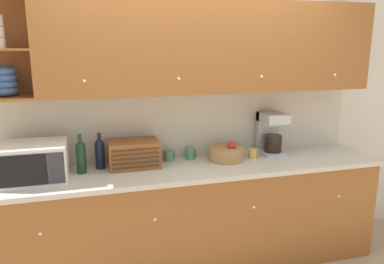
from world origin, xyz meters
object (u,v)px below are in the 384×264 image
Objects in this scene: mug_patterned_third at (169,155)px; mug_blue_second at (190,153)px; wine_bottle at (100,152)px; second_wine_bottle at (81,156)px; microwave at (33,162)px; bread_box at (134,154)px; coffee_maker at (271,133)px; mug at (253,153)px; fruit_basket at (226,154)px.

mug_blue_second is at bearing 2.32° from mug_patterned_third.
wine_bottle is 0.80m from mug_blue_second.
second_wine_bottle is at bearing -170.87° from mug_patterned_third.
second_wine_bottle is 3.09× the size of mug_blue_second.
microwave is 0.52m from wine_bottle.
second_wine_bottle is 0.77× the size of bread_box.
wine_bottle is 0.77× the size of coffee_maker.
mug_blue_second is at bearing 9.38° from bread_box.
microwave is 1.57× the size of second_wine_bottle.
second_wine_bottle is 1.50m from mug.
mug is at bearing -157.11° from coffee_maker.
coffee_maker is at bearing -1.41° from mug_patterned_third.
fruit_basket is at bearing -169.27° from coffee_maker.
microwave is 1.60m from fruit_basket.
microwave is 0.78m from bread_box.
bread_box is (0.42, 0.04, -0.03)m from second_wine_bottle.
mug_blue_second is (1.29, 0.20, -0.09)m from microwave.
fruit_basket is 0.51m from coffee_maker.
wine_bottle is at bearing 17.27° from microwave.
coffee_maker is (0.22, 0.09, 0.16)m from mug.
fruit_basket is (1.09, -0.07, -0.08)m from wine_bottle.
second_wine_bottle reaches higher than mug.
bread_box is at bearing -7.64° from wine_bottle.
mug_patterned_third is at bearing -177.68° from mug_blue_second.
microwave is 5.53× the size of mug.
second_wine_bottle is 0.43m from bread_box.
coffee_maker reaches higher than mug.
microwave is at bearing -175.25° from coffee_maker.
mug_patterned_third is at bearing 9.13° from second_wine_bottle.
fruit_basket is at bearing -3.84° from wine_bottle.
coffee_maker is at bearing -2.35° from mug_blue_second.
coffee_maker is (0.48, 0.09, 0.14)m from fruit_basket.
fruit_basket is 0.81× the size of coffee_maker.
mug is (0.26, -0.00, -0.02)m from fruit_basket.
coffee_maker is (0.98, -0.02, 0.15)m from mug_patterned_third.
fruit_basket is at bearing 179.28° from mug.
mug_blue_second is 0.79m from coffee_maker.
bread_box is 1.06× the size of coffee_maker.
mug_blue_second is at bearing 7.71° from second_wine_bottle.
mug_blue_second is at bearing 3.56° from wine_bottle.
mug_patterned_third is 0.25× the size of coffee_maker.
bread_box is (0.27, -0.04, -0.02)m from wine_bottle.
mug_patterned_third is 0.51m from fruit_basket.
bread_box is at bearing -166.39° from mug_patterned_third.
fruit_basket reaches higher than mug_blue_second.
second_wine_bottle is at bearing -152.45° from wine_bottle.
microwave reaches higher than mug_blue_second.
bread_box is at bearing -177.63° from coffee_maker.
mug is at bearing -3.25° from wine_bottle.
microwave is 1.66× the size of wine_bottle.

